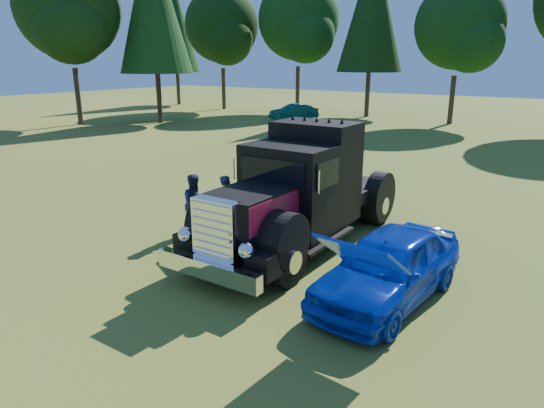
{
  "coord_description": "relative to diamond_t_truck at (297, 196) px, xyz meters",
  "views": [
    {
      "loc": [
        5.42,
        -7.37,
        4.47
      ],
      "look_at": [
        -0.34,
        1.06,
        1.44
      ],
      "focal_mm": 32.0,
      "sensor_mm": 36.0,
      "label": 1
    }
  ],
  "objects": [
    {
      "name": "hotrod_coupe",
      "position": [
        2.98,
        -1.5,
        -0.58
      ],
      "size": [
        1.99,
        4.3,
        1.89
      ],
      "color": "#062A95",
      "rests_on": "ground"
    },
    {
      "name": "ground",
      "position": [
        0.53,
        -2.43,
        -1.28
      ],
      "size": [
        120.0,
        120.0,
        0.0
      ],
      "primitive_type": "plane",
      "color": "#355F1C",
      "rests_on": "ground"
    },
    {
      "name": "treeline",
      "position": [
        -2.03,
        24.98,
        6.42
      ],
      "size": [
        72.1,
        24.04,
        13.84
      ],
      "color": "#2D2116",
      "rests_on": "ground"
    },
    {
      "name": "distant_teal_car",
      "position": [
        -14.09,
        22.51,
        -0.66
      ],
      "size": [
        3.13,
        3.86,
        1.23
      ],
      "primitive_type": "imported",
      "rotation": [
        0.0,
        0.0,
        -0.57
      ],
      "color": "#0B4445",
      "rests_on": "ground"
    },
    {
      "name": "diamond_t_truck",
      "position": [
        0.0,
        0.0,
        0.0
      ],
      "size": [
        3.28,
        7.16,
        3.0
      ],
      "color": "black",
      "rests_on": "ground"
    },
    {
      "name": "spectator_far",
      "position": [
        -2.61,
        -0.84,
        -0.46
      ],
      "size": [
        0.87,
        0.97,
        1.64
      ],
      "primitive_type": "imported",
      "rotation": [
        0.0,
        0.0,
        1.2
      ],
      "color": "#1C2241",
      "rests_on": "ground"
    },
    {
      "name": "spectator_near",
      "position": [
        -2.02,
        -0.25,
        -0.49
      ],
      "size": [
        0.51,
        0.65,
        1.57
      ],
      "primitive_type": "imported",
      "rotation": [
        0.0,
        0.0,
        1.83
      ],
      "color": "#1C2842",
      "rests_on": "ground"
    }
  ]
}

